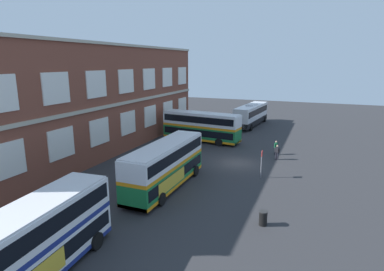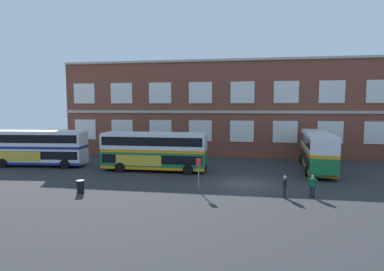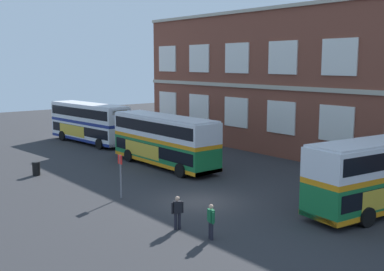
{
  "view_description": "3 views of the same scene",
  "coord_description": "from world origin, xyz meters",
  "views": [
    {
      "loc": [
        -32.94,
        -8.0,
        10.94
      ],
      "look_at": [
        -3.56,
        4.0,
        3.55
      ],
      "focal_mm": 29.72,
      "sensor_mm": 36.0,
      "label": 1
    },
    {
      "loc": [
        -0.39,
        -27.06,
        6.77
      ],
      "look_at": [
        -5.15,
        3.33,
        3.91
      ],
      "focal_mm": 28.84,
      "sensor_mm": 36.0,
      "label": 2
    },
    {
      "loc": [
        21.01,
        -17.5,
        8.23
      ],
      "look_at": [
        -5.48,
        3.92,
        2.98
      ],
      "focal_mm": 44.33,
      "sensor_mm": 36.0,
      "label": 3
    }
  ],
  "objects": [
    {
      "name": "double_decker_far",
      "position": [
        7.8,
        7.24,
        2.15
      ],
      "size": [
        3.81,
        11.22,
        4.07
      ],
      "color": "#197038",
      "rests_on": "ground"
    },
    {
      "name": "double_decker_middle",
      "position": [
        -9.32,
        4.14,
        2.15
      ],
      "size": [
        11.01,
        2.91,
        4.07
      ],
      "color": "#197038",
      "rests_on": "ground"
    },
    {
      "name": "double_decker_near",
      "position": [
        -23.28,
        4.66,
        2.15
      ],
      "size": [
        11.18,
        3.56,
        4.07
      ],
      "color": "silver",
      "rests_on": "ground"
    },
    {
      "name": "station_litter_bin",
      "position": [
        -12.72,
        -5.0,
        0.52
      ],
      "size": [
        0.6,
        0.6,
        1.03
      ],
      "color": "black",
      "rests_on": "ground"
    },
    {
      "name": "waiting_passenger",
      "position": [
        5.01,
        -3.42,
        0.93
      ],
      "size": [
        0.63,
        0.36,
        1.7
      ],
      "color": "black",
      "rests_on": "ground"
    },
    {
      "name": "second_passenger",
      "position": [
        2.96,
        -3.83,
        0.93
      ],
      "size": [
        0.36,
        0.63,
        1.7
      ],
      "color": "black",
      "rests_on": "ground"
    },
    {
      "name": "bus_stand_flag",
      "position": [
        -3.6,
        -3.2,
        1.64
      ],
      "size": [
        0.44,
        0.1,
        2.7
      ],
      "color": "slate",
      "rests_on": "ground"
    },
    {
      "name": "ground_plane",
      "position": [
        0.0,
        2.0,
        0.0
      ],
      "size": [
        120.0,
        120.0,
        0.0
      ],
      "primitive_type": "plane",
      "color": "#2B2B2D"
    },
    {
      "name": "brick_terminal_building",
      "position": [
        -2.92,
        17.98,
        6.36
      ],
      "size": [
        44.16,
        8.19,
        13.02
      ],
      "color": "brown",
      "rests_on": "ground"
    }
  ]
}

